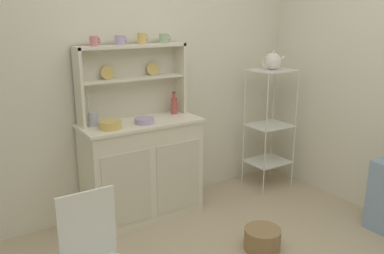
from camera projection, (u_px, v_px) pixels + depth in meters
The scene contains 14 objects.
wall_back at pixel (143, 70), 3.55m from camera, with size 3.84×0.05×2.50m, color silver.
hutch_cabinet at pixel (142, 168), 3.47m from camera, with size 1.01×0.45×0.86m.
hutch_shelf_unit at pixel (131, 75), 3.39m from camera, with size 0.94×0.18×0.62m.
bakers_rack at pixel (270, 119), 4.05m from camera, with size 0.41×0.34×1.21m.
floor_basket at pixel (262, 239), 3.06m from camera, with size 0.28×0.28×0.17m, color #93754C.
cup_rose_0 at pixel (94, 41), 3.12m from camera, with size 0.08×0.07×0.08m.
cup_lilac_1 at pixel (120, 40), 3.23m from camera, with size 0.09×0.08×0.08m.
cup_gold_2 at pixel (142, 38), 3.33m from camera, with size 0.09×0.07×0.09m.
cup_sage_3 at pixel (164, 38), 3.44m from camera, with size 0.09×0.08×0.08m.
bowl_mixing_large at pixel (110, 125), 3.14m from camera, with size 0.18×0.18×0.06m, color #DBB760.
bowl_floral_medium at pixel (144, 121), 3.30m from camera, with size 0.16×0.16×0.05m, color #B79ECC.
jam_bottle at pixel (174, 105), 3.60m from camera, with size 0.06×0.06×0.20m.
utensil_jar at pixel (93, 119), 3.21m from camera, with size 0.08×0.08×0.23m.
porcelain_teapot at pixel (273, 61), 3.90m from camera, with size 0.25×0.16×0.19m.
Camera 1 is at (-1.55, -1.60, 1.72)m, focal length 37.79 mm.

